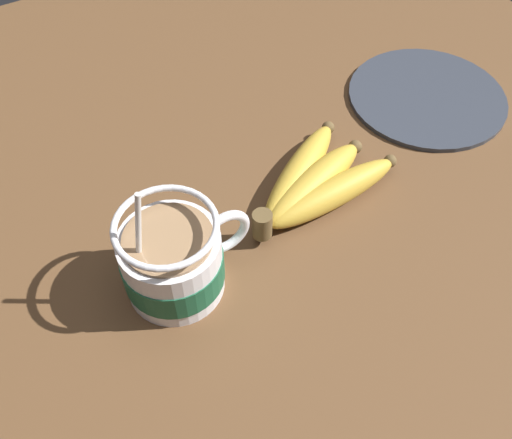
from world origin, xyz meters
The scene contains 4 objects.
table centered at (0.00, 0.00, 1.77)cm, with size 112.65×112.65×3.54cm.
coffee_mug centered at (-8.82, -1.37, 7.37)cm, with size 12.70×9.33×13.95cm.
banana_bunch centered at (8.85, 1.51, 5.21)cm, with size 18.76×11.85×4.09cm.
small_plate centered at (29.98, 7.35, 3.84)cm, with size 19.50×19.50×0.60cm.
Camera 1 is at (-17.47, -30.31, 49.59)cm, focal length 40.00 mm.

